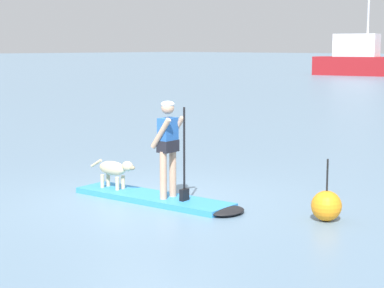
% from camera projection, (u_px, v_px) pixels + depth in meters
% --- Properties ---
extents(ground_plane, '(400.00, 400.00, 0.00)m').
position_uv_depth(ground_plane, '(153.00, 201.00, 11.75)').
color(ground_plane, slate).
extents(paddleboard, '(3.42, 1.13, 0.10)m').
position_uv_depth(paddleboard, '(163.00, 200.00, 11.60)').
color(paddleboard, '#338CD8').
rests_on(paddleboard, ground_plane).
extents(person_paddler, '(0.63, 0.52, 1.67)m').
position_uv_depth(person_paddler, '(169.00, 142.00, 11.37)').
color(person_paddler, tan).
rests_on(person_paddler, paddleboard).
extents(dog, '(1.09, 0.29, 0.54)m').
position_uv_depth(dog, '(114.00, 169.00, 12.22)').
color(dog, '#CCB78C').
rests_on(dog, paddleboard).
extents(moored_boat_far_starboard, '(8.99, 4.36, 10.06)m').
position_uv_depth(moored_boat_far_starboard, '(361.00, 60.00, 60.65)').
color(moored_boat_far_starboard, maroon).
rests_on(moored_boat_far_starboard, ground_plane).
extents(marker_buoy, '(0.48, 0.48, 0.98)m').
position_uv_depth(marker_buoy, '(326.00, 206.00, 10.36)').
color(marker_buoy, orange).
rests_on(marker_buoy, ground_plane).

